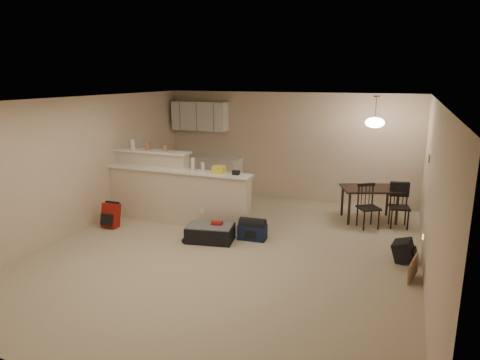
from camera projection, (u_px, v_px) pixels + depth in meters
The scene contains 22 objects.
room at pixel (230, 178), 6.91m from camera, with size 7.00×7.02×2.50m.
breakfast_bar at pixel (168, 191), 8.57m from camera, with size 3.08×0.58×1.39m.
upper_cabinets at pixel (200, 116), 10.54m from camera, with size 1.40×0.34×0.70m, color white.
kitchen_counter at pixel (206, 175), 10.69m from camera, with size 1.80×0.60×0.90m, color white.
thermostat at pixel (429, 159), 7.19m from camera, with size 0.02×0.12×0.12m, color beige.
jar at pixel (133, 144), 8.80m from camera, with size 0.10×0.10×0.20m, color silver.
cereal_box at pixel (148, 146), 8.68m from camera, with size 0.10×0.07×0.16m, color #9E7051.
small_box at pixel (166, 148), 8.53m from camera, with size 0.08×0.06×0.12m, color #9E7051.
bottle_a at pixel (193, 164), 8.13m from camera, with size 0.07×0.07×0.26m, color silver.
bottle_b at pixel (203, 167), 8.07m from camera, with size 0.06×0.06×0.18m, color silver.
bag_lump at pixel (219, 170), 7.95m from camera, with size 0.22×0.18×0.14m, color #9E7051.
pouch at pixel (236, 173), 7.84m from camera, with size 0.12×0.10×0.08m, color #9E7051.
extra_item_x at pixel (193, 167), 8.15m from camera, with size 0.06×0.06×0.17m, color silver.
dining_table at pixel (370, 192), 8.58m from camera, with size 1.27×1.07×0.68m.
pendant_lamp at pixel (375, 122), 8.26m from camera, with size 0.36×0.36×0.62m.
dining_chair_near at pixel (369, 207), 8.17m from camera, with size 0.37×0.35×0.85m, color black, non-canonical shape.
dining_chair_far at pixel (399, 206), 8.20m from camera, with size 0.37×0.35×0.85m, color black, non-canonical shape.
suitcase at pixel (210, 233), 7.59m from camera, with size 0.81×0.53×0.27m, color black.
red_backpack at pixel (111, 215), 8.26m from camera, with size 0.31×0.20×0.47m, color maroon.
navy_duffel at pixel (252, 232), 7.66m from camera, with size 0.49×0.27×0.27m, color #131D3D.
black_daypack at pixel (404, 251), 6.75m from camera, with size 0.37×0.26×0.33m, color black.
cardboard_sheet at pixel (413, 270), 6.08m from camera, with size 0.45×0.02×0.34m, color #9E7051.
Camera 1 is at (2.61, -6.20, 2.84)m, focal length 32.00 mm.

